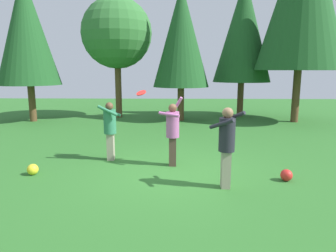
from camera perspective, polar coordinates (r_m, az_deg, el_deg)
name	(u,v)px	position (r m, az deg, el deg)	size (l,w,h in m)	color
ground_plane	(172,172)	(7.59, 0.75, -8.64)	(40.00, 40.00, 0.00)	#2D6B28
person_thrower	(173,129)	(7.82, 0.89, -0.61)	(0.64, 0.64, 1.82)	#4C382D
person_catcher	(110,126)	(8.48, -10.94, -0.04)	(0.57, 0.50, 1.63)	gray
person_bystander	(227,141)	(6.42, 11.07, -2.76)	(0.75, 0.75, 1.74)	gray
frisbee	(141,93)	(8.19, -5.11, 6.27)	(0.37, 0.37, 0.14)	red
ball_red	(286,175)	(7.45, 21.53, -8.66)	(0.27, 0.27, 0.27)	red
ball_yellow	(33,169)	(8.03, -24.26, -7.51)	(0.27, 0.27, 0.27)	yellow
tree_right	(243,30)	(17.18, 14.08, 17.21)	(3.08, 3.08, 7.36)	brown
tree_far_left	(26,30)	(16.42, -25.28, 16.16)	(2.95, 2.95, 7.04)	brown
tree_center	(181,36)	(15.25, 2.53, 16.63)	(2.77, 2.77, 6.62)	brown
tree_left	(117,33)	(16.53, -9.68, 16.90)	(3.64, 3.64, 6.23)	brown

